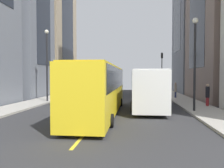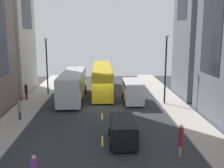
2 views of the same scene
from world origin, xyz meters
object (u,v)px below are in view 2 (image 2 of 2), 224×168
Objects in this scene: city_bus_white at (73,83)px; pedestrian_crossing_mid at (181,139)px; pedestrian_crossing_near at (19,109)px; streetcar_yellow at (102,77)px; car_black_0 at (123,129)px; delivery_van_white at (133,90)px; pedestrian_walking_far at (26,91)px.

city_bus_white is 5.12× the size of pedestrian_crossing_mid.
streetcar_yellow is at bearing 173.71° from pedestrian_crossing_near.
pedestrian_crossing_near is (-9.08, 5.14, 0.14)m from car_black_0.
streetcar_yellow is 3.26× the size of car_black_0.
pedestrian_walking_far is (-12.60, 1.27, -0.30)m from delivery_van_white.
delivery_van_white reaches higher than pedestrian_crossing_near.
pedestrian_crossing_near is (-11.13, -6.33, -0.35)m from delivery_van_white.
pedestrian_crossing_mid reaches higher than pedestrian_walking_far.
pedestrian_crossing_mid reaches higher than car_black_0.
car_black_0 is (1.45, -17.09, -1.10)m from streetcar_yellow.
pedestrian_walking_far is at bearing -173.77° from city_bus_white.
pedestrian_crossing_mid is 20.73m from pedestrian_walking_far.
pedestrian_crossing_mid is at bearing -83.58° from delivery_van_white.
streetcar_yellow is 7.31× the size of pedestrian_crossing_near.
city_bus_white is at bearing 110.79° from car_black_0.
car_black_0 is 1.96× the size of pedestrian_crossing_mid.
delivery_van_white is 12.67m from pedestrian_walking_far.
city_bus_white is at bearing -133.94° from streetcar_yellow.
streetcar_yellow is at bearing -110.14° from pedestrian_crossing_mid.
delivery_van_white is (3.50, -5.62, -0.61)m from streetcar_yellow.
pedestrian_walking_far reaches higher than car_black_0.
pedestrian_walking_far is at bearing 174.23° from delivery_van_white.
car_black_0 is at bearing -90.84° from pedestrian_walking_far.
city_bus_white is at bearing -95.82° from pedestrian_crossing_mid.
delivery_van_white is at bearing -14.74° from city_bus_white.
pedestrian_crossing_near is at bearing -122.55° from streetcar_yellow.
car_black_0 is 4.34m from pedestrian_crossing_mid.
car_black_0 is 2.24× the size of pedestrian_crossing_near.
car_black_0 is (5.06, -13.34, -0.99)m from city_bus_white.
delivery_van_white reaches higher than pedestrian_crossing_mid.
streetcar_yellow is 20.16m from pedestrian_crossing_mid.
pedestrian_crossing_mid reaches higher than pedestrian_crossing_near.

